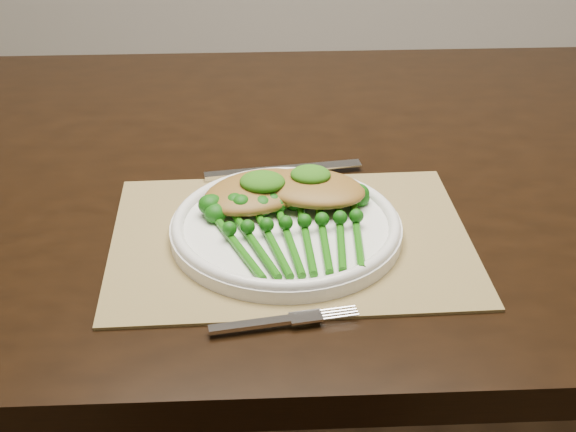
# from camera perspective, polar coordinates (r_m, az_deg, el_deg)

# --- Properties ---
(dining_table) EXTENTS (1.70, 1.10, 0.75)m
(dining_table) POSITION_cam_1_polar(r_m,az_deg,el_deg) (1.30, 0.21, -10.99)
(dining_table) COLOR black
(dining_table) RESTS_ON ground
(placemat) EXTENTS (0.45, 0.36, 0.00)m
(placemat) POSITION_cam_1_polar(r_m,az_deg,el_deg) (0.92, 0.20, -1.64)
(placemat) COLOR olive
(placemat) RESTS_ON dining_table
(dinner_plate) EXTENTS (0.26, 0.26, 0.02)m
(dinner_plate) POSITION_cam_1_polar(r_m,az_deg,el_deg) (0.91, -0.14, -0.74)
(dinner_plate) COLOR white
(dinner_plate) RESTS_ON placemat
(knife) EXTENTS (0.21, 0.07, 0.01)m
(knife) POSITION_cam_1_polar(r_m,az_deg,el_deg) (1.05, -1.42, 3.21)
(knife) COLOR silver
(knife) RESTS_ON placemat
(fork) EXTENTS (0.15, 0.06, 0.00)m
(fork) POSITION_cam_1_polar(r_m,az_deg,el_deg) (0.79, 0.42, -7.33)
(fork) COLOR silver
(fork) RESTS_ON placemat
(chicken_fillet_left) EXTENTS (0.17, 0.16, 0.03)m
(chicken_fillet_left) POSITION_cam_1_polar(r_m,az_deg,el_deg) (0.95, -2.14, 1.76)
(chicken_fillet_left) COLOR olive
(chicken_fillet_left) RESTS_ON dinner_plate
(chicken_fillet_right) EXTENTS (0.14, 0.11, 0.03)m
(chicken_fillet_right) POSITION_cam_1_polar(r_m,az_deg,el_deg) (0.95, 1.71, 2.00)
(chicken_fillet_right) COLOR olive
(chicken_fillet_right) RESTS_ON dinner_plate
(pesto_dollop_left) EXTENTS (0.05, 0.05, 0.02)m
(pesto_dollop_left) POSITION_cam_1_polar(r_m,az_deg,el_deg) (0.94, -1.83, 2.45)
(pesto_dollop_left) COLOR #1A4F0B
(pesto_dollop_left) RESTS_ON chicken_fillet_left
(pesto_dollop_right) EXTENTS (0.05, 0.04, 0.02)m
(pesto_dollop_right) POSITION_cam_1_polar(r_m,az_deg,el_deg) (0.95, 1.62, 2.96)
(pesto_dollop_right) COLOR #1A4F0B
(pesto_dollop_right) RESTS_ON chicken_fillet_right
(broccolini_bundle) EXTENTS (0.20, 0.21, 0.04)m
(broccolini_bundle) POSITION_cam_1_polar(r_m,az_deg,el_deg) (0.88, 0.71, -1.65)
(broccolini_bundle) COLOR #175D0C
(broccolini_bundle) RESTS_ON dinner_plate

